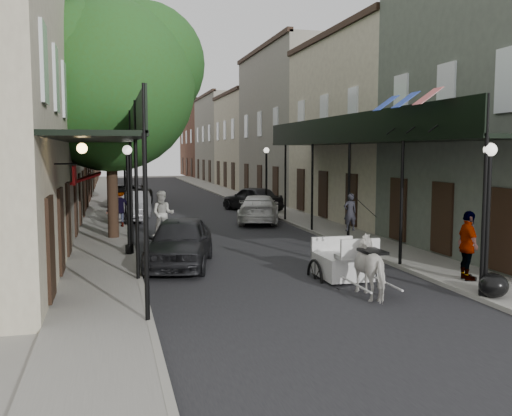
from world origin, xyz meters
TOP-DOWN VIEW (x-y plane):
  - ground at (0.00, 0.00)m, footprint 140.00×140.00m
  - road at (0.00, 20.00)m, footprint 8.00×90.00m
  - sidewalk_left at (-5.00, 20.00)m, footprint 2.20×90.00m
  - sidewalk_right at (5.00, 20.00)m, footprint 2.20×90.00m
  - building_row_left at (-8.60, 30.00)m, footprint 5.00×80.00m
  - building_row_right at (8.60, 30.00)m, footprint 5.00×80.00m
  - gallery_left at (-4.79, 6.98)m, footprint 2.20×18.05m
  - gallery_right at (4.79, 6.98)m, footprint 2.20×18.05m
  - tree_near at (-4.20, 10.18)m, footprint 7.31×6.80m
  - tree_far at (-4.25, 24.18)m, footprint 6.45×6.00m
  - lamppost_right_near at (4.10, -2.00)m, footprint 0.32×0.32m
  - lamppost_left at (-4.10, 6.00)m, footprint 0.32×0.32m
  - lamppost_right_far at (4.10, 18.00)m, footprint 0.32×0.32m
  - horse at (1.63, -1.00)m, footprint 0.81×1.78m
  - carriage at (1.63, 1.34)m, footprint 1.57×2.21m
  - pedestrian_walking at (-2.55, 10.39)m, footprint 1.09×0.93m
  - pedestrian_sidewalk_left at (-4.29, 13.32)m, footprint 1.33×0.90m
  - pedestrian_sidewalk_right at (4.71, -0.41)m, footprint 0.69×1.19m
  - car_left_near at (-2.60, 4.00)m, footprint 2.91×4.91m
  - car_left_mid at (-3.60, 16.49)m, footprint 2.29×4.74m
  - car_left_far at (-3.38, 24.00)m, footprint 3.20×5.56m
  - car_right_near at (2.60, 14.00)m, footprint 3.31×5.26m
  - car_right_far at (3.60, 19.41)m, footprint 3.29×4.86m
  - trash_bags at (4.32, -2.03)m, footprint 0.95×1.10m

SIDE VIEW (x-z plane):
  - ground at x=0.00m, z-range 0.00..0.00m
  - road at x=0.00m, z-range 0.00..0.01m
  - sidewalk_left at x=-5.00m, z-range 0.00..0.12m
  - sidewalk_right at x=5.00m, z-range 0.00..0.12m
  - trash_bags at x=4.32m, z-range 0.10..0.69m
  - car_right_near at x=2.60m, z-range 0.00..1.42m
  - car_left_far at x=-3.38m, z-range 0.00..1.46m
  - car_left_mid at x=-3.60m, z-range 0.00..1.50m
  - horse at x=1.63m, z-range 0.00..1.50m
  - car_right_far at x=3.60m, z-range 0.00..1.54m
  - car_left_near at x=-2.60m, z-range 0.00..1.57m
  - carriage at x=1.63m, z-range -0.28..2.23m
  - pedestrian_walking at x=-2.55m, z-range 0.00..1.96m
  - pedestrian_sidewalk_left at x=-4.29m, z-range 0.12..2.02m
  - pedestrian_sidewalk_right at x=4.71m, z-range 0.12..2.03m
  - lamppost_right_near at x=4.10m, z-range 0.19..3.90m
  - lamppost_left at x=-4.10m, z-range 0.19..3.90m
  - lamppost_right_far at x=4.10m, z-range 0.19..3.90m
  - gallery_left at x=-4.79m, z-range 1.61..6.49m
  - gallery_right at x=4.79m, z-range 1.61..6.49m
  - building_row_left at x=-8.60m, z-range 0.00..10.50m
  - building_row_right at x=8.60m, z-range 0.00..10.50m
  - tree_far at x=-4.25m, z-range 1.53..10.14m
  - tree_near at x=-4.20m, z-range 1.67..11.30m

